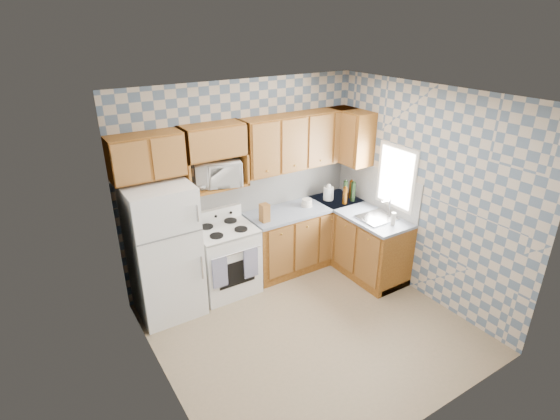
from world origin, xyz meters
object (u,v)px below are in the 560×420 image
(refrigerator, at_px, (164,251))
(stove_body, at_px, (226,260))
(electric_kettle, at_px, (328,193))
(microwave, at_px, (218,173))

(refrigerator, xyz_separation_m, stove_body, (0.80, 0.03, -0.39))
(refrigerator, distance_m, electric_kettle, 2.54)
(stove_body, distance_m, electric_kettle, 1.82)
(electric_kettle, bearing_deg, refrigerator, -178.35)
(refrigerator, relative_size, microwave, 2.95)
(microwave, height_order, electric_kettle, microwave)
(stove_body, bearing_deg, electric_kettle, 1.59)
(microwave, relative_size, electric_kettle, 2.99)
(refrigerator, bearing_deg, microwave, 13.58)
(refrigerator, height_order, electric_kettle, refrigerator)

